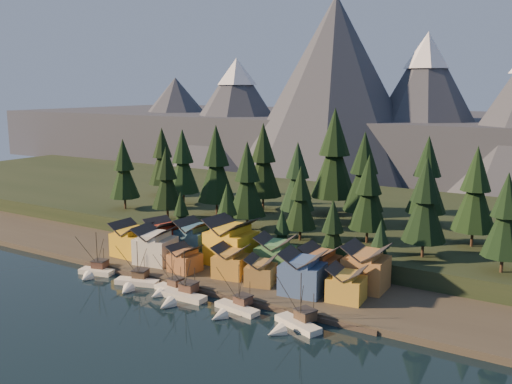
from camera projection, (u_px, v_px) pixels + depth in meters
The scene contains 45 objects.
ground at pixel (163, 317), 115.96m from camera, with size 500.00×500.00×0.00m, color black.
shore_strip at pixel (265, 263), 149.13m from camera, with size 400.00×50.00×1.50m, color #383228.
hillside at pixel (343, 218), 190.36m from camera, with size 420.00×100.00×6.00m, color black.
dock at pixel (212, 291), 129.61m from camera, with size 80.00×4.00×1.00m, color #463B32.
mountain_ridge at pixel (434, 127), 291.26m from camera, with size 560.00×190.00×90.00m.
boat_0 at pixel (94, 266), 141.56m from camera, with size 9.41×10.07×11.89m.
boat_1 at pixel (135, 277), 133.87m from camera, with size 11.14×11.59×11.62m.
boat_2 at pixel (168, 284), 129.73m from camera, with size 8.68×9.29×10.34m.
boat_3 at pixel (180, 291), 124.81m from camera, with size 11.26×12.23×12.16m.
boat_4 at pixel (233, 303), 118.14m from camera, with size 10.96×11.66×11.07m.
boat_5 at pixel (293, 318), 110.16m from camera, with size 11.19×11.68×12.21m.
house_front_0 at pixel (132, 238), 152.51m from camera, with size 9.21×8.72×9.09m.
house_front_1 at pixel (155, 244), 146.26m from camera, with size 10.36×10.06×9.43m.
house_front_2 at pixel (185, 258), 139.79m from camera, with size 7.15×7.19×6.48m.
house_front_3 at pixel (231, 260), 135.64m from camera, with size 8.56×8.27×7.63m.
house_front_4 at pixel (261, 270), 130.63m from camera, with size 7.80×8.16×6.45m.
house_front_5 at pixel (303, 272), 124.44m from camera, with size 9.97×9.26×9.49m.
house_front_6 at pixel (347, 283), 120.50m from camera, with size 8.06×7.69×7.40m.
house_back_0 at pixel (164, 235), 155.28m from camera, with size 10.20×9.95×9.23m.
house_back_1 at pixel (196, 237), 152.87m from camera, with size 8.90×9.00×9.66m.
house_back_2 at pixel (231, 240), 145.10m from camera, with size 11.75×10.88×11.91m.
house_back_3 at pixel (275, 253), 139.13m from camera, with size 10.22×9.43×9.06m.
house_back_4 at pixel (320, 264), 131.16m from camera, with size 8.10×7.77×8.82m.
house_back_5 at pixel (366, 266), 127.12m from camera, with size 9.47×9.58×10.21m.
tree_hill_0 at pixel (124, 171), 188.22m from camera, with size 10.10×10.10×23.53m.
tree_hill_1 at pixel (183, 164), 195.01m from camera, with size 11.23×11.23×26.16m.
tree_hill_2 at pixel (167, 180), 173.49m from camera, with size 9.68×9.68×22.55m.
tree_hill_3 at pixel (216, 166), 177.63m from camera, with size 12.33×12.33×28.73m.
tree_hill_4 at pixel (263, 163), 185.94m from camera, with size 12.37×12.37×28.81m.
tree_hill_5 at pixel (247, 182), 160.24m from camera, with size 10.87×10.87×25.33m.
tree_hill_6 at pixel (297, 179), 168.64m from camera, with size 10.48×10.48×24.41m.
tree_hill_7 at pixel (301, 200), 149.70m from camera, with size 8.61×8.61×20.07m.
tree_hill_8 at pixel (364, 175), 164.74m from camera, with size 11.90×11.90×27.72m.
tree_hill_9 at pixel (368, 195), 146.83m from camera, with size 10.03×10.03×23.37m.
tree_hill_10 at pixel (427, 178), 163.14m from camera, with size 11.47×11.47×26.71m.
tree_hill_11 at pixel (425, 203), 134.20m from camera, with size 10.49×10.49×24.43m.
tree_hill_12 at pixel (475, 192), 143.20m from camera, with size 11.11×11.11×25.89m.
tree_hill_13 at pixel (505, 218), 123.34m from camera, with size 9.61×9.61×22.38m.
tree_hill_15 at pixel (334, 157), 179.77m from camera, with size 14.53×14.53×33.85m.
tree_hill_16 at pixel (162, 158), 212.82m from camera, with size 10.90×10.90×25.38m.
tree_shore_0 at pixel (181, 216), 162.06m from camera, with size 6.76×6.76×15.74m.
tree_shore_1 at pixel (227, 215), 153.33m from camera, with size 8.33×8.33×19.41m.
tree_shore_2 at pixel (282, 234), 144.95m from camera, with size 6.14×6.14×14.31m.
tree_shore_3 at pixel (333, 233), 137.23m from camera, with size 7.89×7.89×18.38m.
tree_shore_4 at pixel (380, 248), 131.31m from camera, with size 6.39×6.39×14.88m.
Camera 1 is at (74.09, -82.58, 46.33)m, focal length 40.00 mm.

